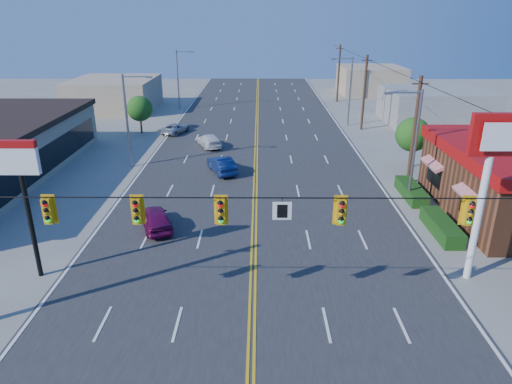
{
  "coord_description": "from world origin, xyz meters",
  "views": [
    {
      "loc": [
        0.3,
        -16.33,
        12.66
      ],
      "look_at": [
        0.1,
        10.29,
        2.2
      ],
      "focal_mm": 32.0,
      "sensor_mm": 36.0,
      "label": 1
    }
  ],
  "objects_px": {
    "car_blue": "(222,165)",
    "pizza_hut_sign": "(22,181)",
    "kfc_pylon": "(488,165)",
    "car_silver": "(176,129)",
    "signal_span": "(248,224)",
    "car_magenta": "(156,219)",
    "car_white": "(209,141)"
  },
  "relations": [
    {
      "from": "kfc_pylon",
      "to": "car_magenta",
      "type": "height_order",
      "value": "kfc_pylon"
    },
    {
      "from": "car_magenta",
      "to": "pizza_hut_sign",
      "type": "bearing_deg",
      "value": 26.29
    },
    {
      "from": "kfc_pylon",
      "to": "car_blue",
      "type": "height_order",
      "value": "kfc_pylon"
    },
    {
      "from": "car_white",
      "to": "car_silver",
      "type": "bearing_deg",
      "value": -72.97
    },
    {
      "from": "car_blue",
      "to": "car_white",
      "type": "xyz_separation_m",
      "value": [
        -1.88,
        8.08,
        -0.07
      ]
    },
    {
      "from": "car_white",
      "to": "car_silver",
      "type": "xyz_separation_m",
      "value": [
        -4.37,
        5.49,
        -0.07
      ]
    },
    {
      "from": "kfc_pylon",
      "to": "pizza_hut_sign",
      "type": "bearing_deg",
      "value": 180.0
    },
    {
      "from": "car_white",
      "to": "signal_span",
      "type": "bearing_deg",
      "value": 77.8
    },
    {
      "from": "car_white",
      "to": "car_silver",
      "type": "height_order",
      "value": "car_white"
    },
    {
      "from": "pizza_hut_sign",
      "to": "car_magenta",
      "type": "distance_m",
      "value": 8.58
    },
    {
      "from": "car_blue",
      "to": "pizza_hut_sign",
      "type": "bearing_deg",
      "value": 40.9
    },
    {
      "from": "kfc_pylon",
      "to": "car_silver",
      "type": "bearing_deg",
      "value": 123.99
    },
    {
      "from": "pizza_hut_sign",
      "to": "car_white",
      "type": "bearing_deg",
      "value": 75.61
    },
    {
      "from": "pizza_hut_sign",
      "to": "car_white",
      "type": "relative_size",
      "value": 1.59
    },
    {
      "from": "car_blue",
      "to": "car_silver",
      "type": "distance_m",
      "value": 14.94
    },
    {
      "from": "signal_span",
      "to": "car_magenta",
      "type": "relative_size",
      "value": 6.03
    },
    {
      "from": "signal_span",
      "to": "pizza_hut_sign",
      "type": "relative_size",
      "value": 3.55
    },
    {
      "from": "kfc_pylon",
      "to": "car_silver",
      "type": "xyz_separation_m",
      "value": [
        -20.12,
        29.85,
        -5.49
      ]
    },
    {
      "from": "kfc_pylon",
      "to": "car_magenta",
      "type": "xyz_separation_m",
      "value": [
        -17.16,
        5.47,
        -5.36
      ]
    },
    {
      "from": "car_magenta",
      "to": "car_silver",
      "type": "bearing_deg",
      "value": -105.32
    },
    {
      "from": "car_magenta",
      "to": "car_white",
      "type": "relative_size",
      "value": 0.94
    },
    {
      "from": "signal_span",
      "to": "kfc_pylon",
      "type": "height_order",
      "value": "signal_span"
    },
    {
      "from": "kfc_pylon",
      "to": "car_white",
      "type": "distance_m",
      "value": 29.51
    },
    {
      "from": "pizza_hut_sign",
      "to": "kfc_pylon",
      "type": "bearing_deg",
      "value": 0.0
    },
    {
      "from": "car_silver",
      "to": "car_blue",
      "type": "bearing_deg",
      "value": 137.21
    },
    {
      "from": "signal_span",
      "to": "car_silver",
      "type": "height_order",
      "value": "signal_span"
    },
    {
      "from": "kfc_pylon",
      "to": "car_silver",
      "type": "relative_size",
      "value": 2.13
    },
    {
      "from": "car_white",
      "to": "kfc_pylon",
      "type": "bearing_deg",
      "value": 101.41
    },
    {
      "from": "car_silver",
      "to": "kfc_pylon",
      "type": "bearing_deg",
      "value": 146.49
    },
    {
      "from": "pizza_hut_sign",
      "to": "car_silver",
      "type": "bearing_deg",
      "value": 86.4
    },
    {
      "from": "car_blue",
      "to": "car_silver",
      "type": "height_order",
      "value": "car_blue"
    },
    {
      "from": "car_blue",
      "to": "car_magenta",
      "type": "bearing_deg",
      "value": 50.5
    }
  ]
}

